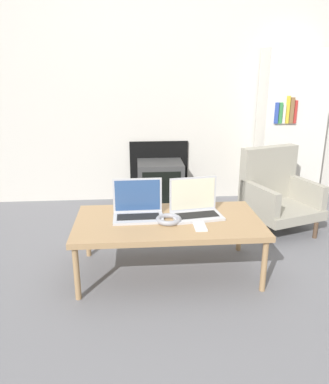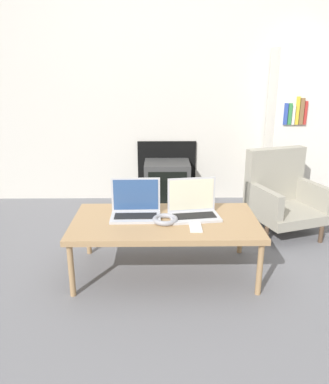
{
  "view_description": "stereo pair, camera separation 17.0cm",
  "coord_description": "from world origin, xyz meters",
  "px_view_note": "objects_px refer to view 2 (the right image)",
  "views": [
    {
      "loc": [
        -0.21,
        -1.92,
        1.31
      ],
      "look_at": [
        0.0,
        0.64,
        0.47
      ],
      "focal_mm": 35.0,
      "sensor_mm": 36.0,
      "label": 1
    },
    {
      "loc": [
        -0.04,
        -1.93,
        1.31
      ],
      "look_at": [
        0.0,
        0.64,
        0.47
      ],
      "focal_mm": 35.0,
      "sensor_mm": 36.0,
      "label": 2
    }
  ],
  "objects_px": {
    "headphones": "(164,220)",
    "phone": "(195,227)",
    "laptop_right": "(193,207)",
    "tv": "(167,184)",
    "laptop_left": "(136,208)",
    "armchair": "(282,194)"
  },
  "relations": [
    {
      "from": "headphones",
      "to": "phone",
      "type": "xyz_separation_m",
      "value": [
        0.19,
        -0.1,
        -0.01
      ]
    },
    {
      "from": "laptop_right",
      "to": "headphones",
      "type": "relative_size",
      "value": 2.11
    },
    {
      "from": "headphones",
      "to": "tv",
      "type": "height_order",
      "value": "tv"
    },
    {
      "from": "laptop_right",
      "to": "headphones",
      "type": "distance_m",
      "value": 0.22
    },
    {
      "from": "laptop_left",
      "to": "laptop_right",
      "type": "height_order",
      "value": "same"
    },
    {
      "from": "laptop_left",
      "to": "armchair",
      "type": "distance_m",
      "value": 1.38
    },
    {
      "from": "tv",
      "to": "laptop_left",
      "type": "bearing_deg",
      "value": -100.51
    },
    {
      "from": "headphones",
      "to": "tv",
      "type": "bearing_deg",
      "value": 88.12
    },
    {
      "from": "laptop_left",
      "to": "phone",
      "type": "distance_m",
      "value": 0.44
    },
    {
      "from": "headphones",
      "to": "armchair",
      "type": "relative_size",
      "value": 0.24
    },
    {
      "from": "laptop_left",
      "to": "tv",
      "type": "height_order",
      "value": "laptop_left"
    },
    {
      "from": "headphones",
      "to": "phone",
      "type": "height_order",
      "value": "headphones"
    },
    {
      "from": "headphones",
      "to": "phone",
      "type": "bearing_deg",
      "value": -27.75
    },
    {
      "from": "armchair",
      "to": "headphones",
      "type": "bearing_deg",
      "value": -161.15
    },
    {
      "from": "tv",
      "to": "phone",
      "type": "bearing_deg",
      "value": -84.33
    },
    {
      "from": "tv",
      "to": "armchair",
      "type": "relative_size",
      "value": 0.65
    },
    {
      "from": "laptop_right",
      "to": "armchair",
      "type": "relative_size",
      "value": 0.52
    },
    {
      "from": "laptop_left",
      "to": "tv",
      "type": "xyz_separation_m",
      "value": [
        0.24,
        1.27,
        -0.22
      ]
    },
    {
      "from": "laptop_left",
      "to": "tv",
      "type": "relative_size",
      "value": 0.74
    },
    {
      "from": "laptop_right",
      "to": "tv",
      "type": "relative_size",
      "value": 0.79
    },
    {
      "from": "phone",
      "to": "tv",
      "type": "xyz_separation_m",
      "value": [
        -0.15,
        1.47,
        -0.16
      ]
    },
    {
      "from": "phone",
      "to": "armchair",
      "type": "xyz_separation_m",
      "value": [
        0.82,
        0.87,
        -0.07
      ]
    }
  ]
}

